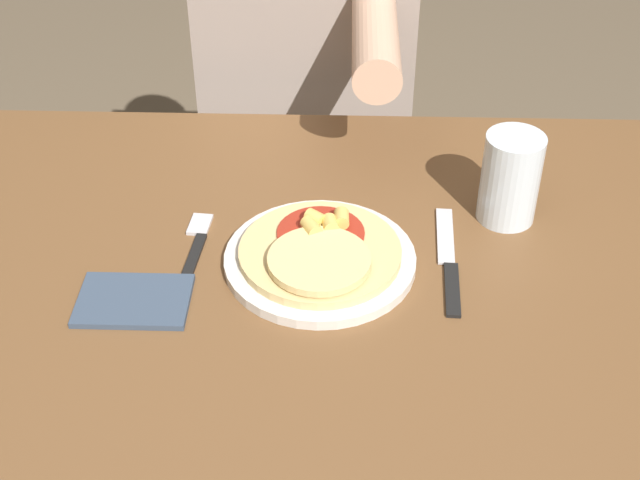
% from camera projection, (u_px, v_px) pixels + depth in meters
% --- Properties ---
extents(dining_table, '(1.07, 0.85, 0.75)m').
position_uv_depth(dining_table, '(301.00, 351.00, 1.20)').
color(dining_table, brown).
rests_on(dining_table, ground_plane).
extents(plate, '(0.25, 0.25, 0.01)m').
position_uv_depth(plate, '(320.00, 260.00, 1.15)').
color(plate, silver).
rests_on(plate, dining_table).
extents(pizza, '(0.21, 0.21, 0.04)m').
position_uv_depth(pizza, '(320.00, 251.00, 1.14)').
color(pizza, '#DBBC7A').
rests_on(pizza, plate).
extents(fork, '(0.03, 0.18, 0.00)m').
position_uv_depth(fork, '(195.00, 248.00, 1.18)').
color(fork, black).
rests_on(fork, dining_table).
extents(knife, '(0.03, 0.22, 0.00)m').
position_uv_depth(knife, '(449.00, 261.00, 1.16)').
color(knife, black).
rests_on(knife, dining_table).
extents(drinking_glass, '(0.08, 0.08, 0.13)m').
position_uv_depth(drinking_glass, '(510.00, 178.00, 1.20)').
color(drinking_glass, silver).
rests_on(drinking_glass, dining_table).
extents(napkin, '(0.14, 0.10, 0.01)m').
position_uv_depth(napkin, '(134.00, 301.00, 1.09)').
color(napkin, '#38475B').
rests_on(napkin, dining_table).
extents(person_diner, '(0.38, 0.52, 1.24)m').
position_uv_depth(person_diner, '(308.00, 65.00, 1.64)').
color(person_diner, '#2D2D38').
rests_on(person_diner, ground_plane).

